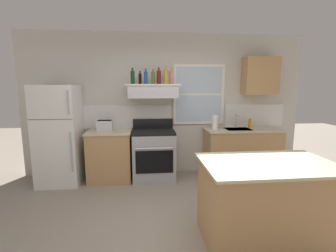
{
  "coord_description": "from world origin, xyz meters",
  "views": [
    {
      "loc": [
        -0.41,
        -2.45,
        1.7
      ],
      "look_at": [
        -0.05,
        1.2,
        1.1
      ],
      "focal_mm": 25.75,
      "sensor_mm": 36.0,
      "label": 1
    }
  ],
  "objects": [
    {
      "name": "bottle_balsamic_dark",
      "position": [
        -0.48,
        1.97,
        1.84
      ],
      "size": [
        0.06,
        0.06,
        0.23
      ],
      "color": "black",
      "rests_on": "range_hood_shelf"
    },
    {
      "name": "counter_left_of_stove",
      "position": [
        -1.05,
        1.9,
        0.46
      ],
      "size": [
        0.79,
        0.63,
        0.91
      ],
      "color": "tan",
      "rests_on": "ground_plane"
    },
    {
      "name": "upper_cabinet_right",
      "position": [
        1.8,
        2.04,
        1.9
      ],
      "size": [
        0.64,
        0.32,
        0.7
      ],
      "color": "tan"
    },
    {
      "name": "bottle_champagne_gold_foil",
      "position": [
        -0.01,
        1.94,
        1.88
      ],
      "size": [
        0.08,
        0.08,
        0.31
      ],
      "color": "#B29333",
      "rests_on": "range_hood_shelf"
    },
    {
      "name": "bottle_red_label_wine",
      "position": [
        -0.14,
        2.01,
        1.87
      ],
      "size": [
        0.07,
        0.07,
        0.3
      ],
      "color": "maroon",
      "rests_on": "range_hood_shelf"
    },
    {
      "name": "paper_towel_roll",
      "position": [
        0.9,
        1.9,
        1.04
      ],
      "size": [
        0.11,
        0.11,
        0.27
      ],
      "primitive_type": "cylinder",
      "color": "white",
      "rests_on": "counter_right_with_sink"
    },
    {
      "name": "bottle_blue_liqueur",
      "position": [
        -0.38,
        1.92,
        1.86
      ],
      "size": [
        0.07,
        0.07,
        0.27
      ],
      "color": "#1E478C",
      "rests_on": "range_hood_shelf"
    },
    {
      "name": "toaster",
      "position": [
        -1.13,
        1.94,
        1.01
      ],
      "size": [
        0.3,
        0.2,
        0.19
      ],
      "color": "silver",
      "rests_on": "counter_left_of_stove"
    },
    {
      "name": "kitchen_island",
      "position": [
        0.89,
        -0.12,
        0.46
      ],
      "size": [
        1.4,
        0.9,
        0.91
      ],
      "color": "tan",
      "rests_on": "ground_plane"
    },
    {
      "name": "back_wall",
      "position": [
        0.03,
        2.23,
        1.35
      ],
      "size": [
        5.4,
        0.11,
        2.7
      ],
      "color": "beige",
      "rests_on": "ground_plane"
    },
    {
      "name": "bottle_olive_oil_square",
      "position": [
        -0.25,
        1.91,
        1.86
      ],
      "size": [
        0.06,
        0.06,
        0.27
      ],
      "color": "#4C601E",
      "rests_on": "range_hood_shelf"
    },
    {
      "name": "sink_faucet",
      "position": [
        1.35,
        2.0,
        1.08
      ],
      "size": [
        0.03,
        0.17,
        0.28
      ],
      "color": "silver",
      "rests_on": "counter_right_with_sink"
    },
    {
      "name": "bottle_dark_green_wine",
      "position": [
        -0.61,
        1.9,
        1.86
      ],
      "size": [
        0.07,
        0.07,
        0.28
      ],
      "color": "#143819",
      "rests_on": "range_hood_shelf"
    },
    {
      "name": "refrigerator",
      "position": [
        -1.9,
        1.84,
        0.86
      ],
      "size": [
        0.7,
        0.72,
        1.73
      ],
      "color": "white",
      "rests_on": "ground_plane"
    },
    {
      "name": "counter_right_with_sink",
      "position": [
        1.45,
        1.9,
        0.46
      ],
      "size": [
        1.43,
        0.63,
        0.91
      ],
      "color": "tan",
      "rests_on": "ground_plane"
    },
    {
      "name": "stove_range",
      "position": [
        -0.25,
        1.86,
        0.46
      ],
      "size": [
        0.76,
        0.69,
        1.09
      ],
      "color": "#9EA0A5",
      "rests_on": "ground_plane"
    },
    {
      "name": "ground_plane",
      "position": [
        0.0,
        0.0,
        0.0
      ],
      "size": [
        16.0,
        16.0,
        0.0
      ],
      "primitive_type": "plane",
      "color": "gray"
    },
    {
      "name": "dish_soap_bottle",
      "position": [
        1.63,
        2.0,
        1.0
      ],
      "size": [
        0.06,
        0.06,
        0.18
      ],
      "primitive_type": "cylinder",
      "color": "orange",
      "rests_on": "counter_right_with_sink"
    },
    {
      "name": "bottle_rose_pink",
      "position": [
        0.09,
        2.01,
        1.87
      ],
      "size": [
        0.07,
        0.07,
        0.3
      ],
      "color": "#C67F84",
      "rests_on": "range_hood_shelf"
    },
    {
      "name": "range_hood_shelf",
      "position": [
        -0.25,
        1.96,
        1.62
      ],
      "size": [
        0.96,
        0.52,
        0.24
      ],
      "color": "silver"
    }
  ]
}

